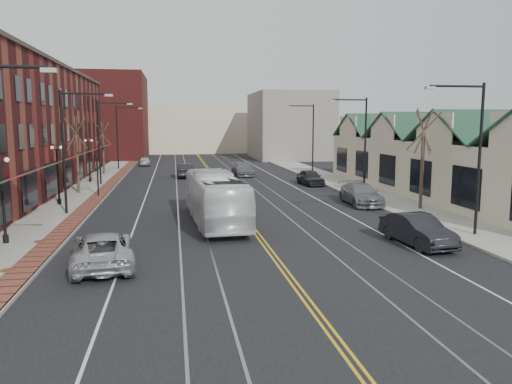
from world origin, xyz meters
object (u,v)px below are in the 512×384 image
object	(u,v)px
transit_bus	(215,198)
parked_car_d	(310,177)
parked_suv	(103,250)
parked_car_a	(423,226)
parked_car_c	(361,194)
parked_car_b	(417,230)

from	to	relation	value
transit_bus	parked_car_d	xyz separation A→B (m)	(10.72, 17.05, -0.78)
parked_suv	parked_car_a	world-z (taller)	parked_suv
parked_car_c	parked_car_b	bearing A→B (deg)	-95.67
parked_suv	parked_car_a	xyz separation A→B (m)	(15.99, 2.55, -0.06)
transit_bus	parked_car_a	bearing A→B (deg)	147.05
parked_suv	parked_car_d	size ratio (longest dim) A/B	1.22
parked_car_c	parked_car_d	world-z (taller)	parked_car_c
parked_suv	parked_car_a	bearing A→B (deg)	-178.36
transit_bus	parked_car_a	size ratio (longest dim) A/B	2.72
parked_car_d	parked_car_b	bearing A→B (deg)	-96.55
parked_suv	parked_car_b	distance (m)	15.06
parked_car_b	parked_car_c	size ratio (longest dim) A/B	0.87
transit_bus	parked_car_d	world-z (taller)	transit_bus
parked_car_a	parked_car_c	bearing A→B (deg)	93.34
transit_bus	parked_suv	world-z (taller)	transit_bus
transit_bus	parked_car_a	xyz separation A→B (m)	(10.49, -5.94, -0.84)
parked_suv	parked_car_b	xyz separation A→B (m)	(15.00, 1.31, 0.03)
parked_suv	parked_car_c	distance (m)	21.60
parked_suv	parked_car_b	world-z (taller)	parked_car_b
parked_suv	parked_car_c	world-z (taller)	parked_car_c
parked_suv	parked_car_d	xyz separation A→B (m)	(16.22, 25.53, 0.01)
transit_bus	parked_car_c	world-z (taller)	transit_bus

